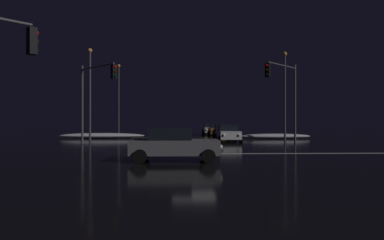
# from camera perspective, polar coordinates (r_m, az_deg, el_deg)

# --- Properties ---
(ground) EXTENTS (120.00, 120.00, 0.10)m
(ground) POSITION_cam_1_polar(r_m,az_deg,el_deg) (20.48, 0.31, -5.67)
(ground) COLOR black
(stop_line_north) EXTENTS (0.35, 14.64, 0.01)m
(stop_line_north) POSITION_cam_1_polar(r_m,az_deg,el_deg) (28.97, -0.35, -3.93)
(stop_line_north) COLOR white
(stop_line_north) RESTS_ON ground
(centre_line_ns) EXTENTS (22.00, 0.15, 0.01)m
(centre_line_ns) POSITION_cam_1_polar(r_m,az_deg,el_deg) (40.55, -0.80, -2.85)
(centre_line_ns) COLOR yellow
(centre_line_ns) RESTS_ON ground
(crosswalk_bar_east) EXTENTS (14.64, 0.40, 0.01)m
(crosswalk_bar_east) POSITION_cam_1_polar(r_m,az_deg,el_deg) (22.52, 22.92, -5.01)
(crosswalk_bar_east) COLOR white
(crosswalk_bar_east) RESTS_ON ground
(snow_bank_left_curb) EXTENTS (9.21, 1.50, 0.59)m
(snow_bank_left_curb) POSITION_cam_1_polar(r_m,az_deg,el_deg) (39.40, -14.45, -2.49)
(snow_bank_left_curb) COLOR white
(snow_bank_left_curb) RESTS_ON ground
(snow_bank_right_curb) EXTENTS (7.59, 1.50, 0.55)m
(snow_bank_right_curb) POSITION_cam_1_polar(r_m,az_deg,el_deg) (38.44, 13.37, -2.59)
(snow_bank_right_curb) COLOR white
(snow_bank_right_curb) RESTS_ON ground
(sedan_white) EXTENTS (2.02, 4.33, 1.57)m
(sedan_white) POSITION_cam_1_polar(r_m,az_deg,el_deg) (31.81, 5.87, -2.15)
(sedan_white) COLOR silver
(sedan_white) RESTS_ON ground
(sedan_black) EXTENTS (2.02, 4.33, 1.57)m
(sedan_black) POSITION_cam_1_polar(r_m,az_deg,el_deg) (37.52, 5.09, -1.85)
(sedan_black) COLOR black
(sedan_black) RESTS_ON ground
(sedan_orange) EXTENTS (2.02, 4.33, 1.57)m
(sedan_orange) POSITION_cam_1_polar(r_m,az_deg,el_deg) (43.95, 4.01, -1.59)
(sedan_orange) COLOR #C66014
(sedan_orange) RESTS_ON ground
(sedan_silver) EXTENTS (2.02, 4.33, 1.57)m
(sedan_silver) POSITION_cam_1_polar(r_m,az_deg,el_deg) (49.18, 2.96, -1.44)
(sedan_silver) COLOR #B7B7BC
(sedan_silver) RESTS_ON ground
(sedan_gray_crossing) EXTENTS (4.33, 2.02, 1.57)m
(sedan_gray_crossing) POSITION_cam_1_polar(r_m,az_deg,el_deg) (16.75, -2.98, -3.98)
(sedan_gray_crossing) COLOR slate
(sedan_gray_crossing) RESTS_ON ground
(traffic_signal_nw) EXTENTS (3.52, 3.52, 6.50)m
(traffic_signal_nw) POSITION_cam_1_polar(r_m,az_deg,el_deg) (28.88, -15.58, 4.99)
(traffic_signal_nw) COLOR #4C4C51
(traffic_signal_nw) RESTS_ON ground
(traffic_signal_ne) EXTENTS (3.42, 3.42, 6.67)m
(traffic_signal_ne) POSITION_cam_1_polar(r_m,az_deg,el_deg) (29.38, 14.84, 5.11)
(traffic_signal_ne) COLOR #4C4C51
(traffic_signal_ne) RESTS_ON ground
(streetlamp_left_near) EXTENTS (0.44, 0.44, 9.02)m
(streetlamp_left_near) POSITION_cam_1_polar(r_m,az_deg,el_deg) (35.76, -16.29, 5.13)
(streetlamp_left_near) COLOR #424247
(streetlamp_left_near) RESTS_ON ground
(streetlamp_left_far) EXTENTS (0.44, 0.44, 10.05)m
(streetlamp_left_far) POSITION_cam_1_polar(r_m,az_deg,el_deg) (51.41, -11.85, 4.12)
(streetlamp_left_far) COLOR #424247
(streetlamp_left_far) RESTS_ON ground
(streetlamp_right_near) EXTENTS (0.44, 0.44, 8.82)m
(streetlamp_right_near) POSITION_cam_1_polar(r_m,az_deg,el_deg) (36.18, 14.89, 4.90)
(streetlamp_right_near) COLOR #424247
(streetlamp_right_near) RESTS_ON ground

